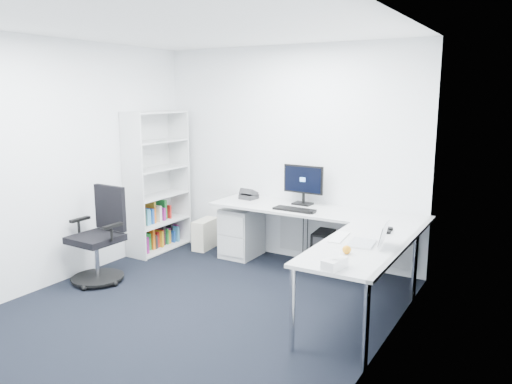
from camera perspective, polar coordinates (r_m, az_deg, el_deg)
The scene contains 21 objects.
ground at distance 5.03m, azimuth -7.77°, elevation -13.69°, with size 4.20×4.20×0.00m, color black.
ceiling at distance 4.61m, azimuth -8.70°, elevation 18.46°, with size 4.20×4.20×0.00m, color white.
wall_back at distance 6.39m, azimuth 3.62°, elevation 4.34°, with size 3.60×0.02×2.70m, color white.
wall_left at distance 5.91m, azimuth -22.01°, elevation 3.01°, with size 0.02×4.20×2.70m, color white.
wall_right at distance 3.79m, azimuth 13.59°, elevation -0.63°, with size 0.02×4.20×2.70m, color white.
l_desk at distance 5.74m, azimuth 5.25°, elevation -6.38°, with size 2.61×1.46×0.76m, color silver, non-canonical shape.
drawer_pedestal at distance 6.58m, azimuth -1.65°, elevation -4.57°, with size 0.42×0.52×0.65m, color silver.
bookshelf at distance 6.83m, azimuth -11.22°, elevation 1.14°, with size 0.37×0.94×1.89m, color silver, non-canonical shape.
task_chair at distance 5.89m, azimuth -17.90°, elevation -4.81°, with size 0.60×0.60×1.08m, color black, non-canonical shape.
black_pc_tower at distance 6.23m, azimuth 7.83°, elevation -6.44°, with size 0.21×0.48×0.47m, color black.
beige_pc_tower at distance 6.95m, azimuth -5.81°, elevation -4.79°, with size 0.19×0.43×0.40m, color beige.
power_strip at distance 6.21m, azimuth 9.38°, elevation -8.62°, with size 0.35×0.06×0.04m, color white.
monitor at distance 6.14m, azimuth 5.38°, elevation 0.86°, with size 0.52×0.17×0.50m, color black, non-canonical shape.
black_keyboard at distance 5.87m, azimuth 4.40°, elevation -2.01°, with size 0.50×0.18×0.02m, color black.
mouse at distance 5.74m, azimuth 6.42°, elevation -2.30°, with size 0.06×0.10×0.03m, color black.
desk_phone at distance 6.48m, azimuth -0.83°, elevation -0.20°, with size 0.20×0.20×0.14m, color #2A2A2C, non-canonical shape.
laptop at distance 4.63m, azimuth 12.06°, elevation -4.53°, with size 0.32×0.31×0.22m, color silver, non-canonical shape.
white_keyboard at distance 4.82m, azimuth 9.49°, elevation -5.12°, with size 0.11×0.40×0.01m, color white.
headphones at distance 5.13m, azimuth 14.86°, elevation -4.14°, with size 0.12×0.19×0.05m, color black, non-canonical shape.
orange_fruit at distance 4.35m, azimuth 10.33°, elevation -6.50°, with size 0.07×0.07×0.07m, color orange.
tissue_box at distance 3.99m, azimuth 8.96°, elevation -8.07°, with size 0.12×0.22×0.08m, color white.
Camera 1 is at (2.86, -3.56, 2.10)m, focal length 35.00 mm.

